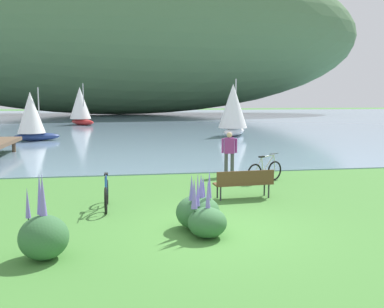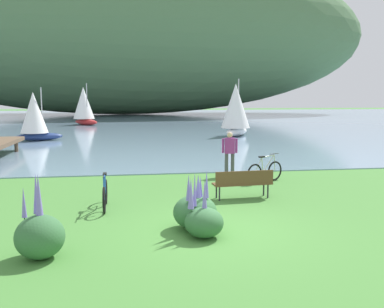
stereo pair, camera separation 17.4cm
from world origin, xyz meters
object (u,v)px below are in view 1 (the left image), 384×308
(bicycle_leaning_near_bench, at_px, (106,195))
(sailboat_toward_hillside, at_px, (31,116))
(bicycle_beside_path, at_px, (265,171))
(park_bench_near_camera, at_px, (244,182))
(sailboat_mid_bay, at_px, (80,105))
(sailboat_nearest_to_shore, at_px, (233,109))
(person_at_shoreline, at_px, (229,151))

(bicycle_leaning_near_bench, height_order, sailboat_toward_hillside, sailboat_toward_hillside)
(sailboat_toward_hillside, bearing_deg, bicycle_beside_path, -55.24)
(park_bench_near_camera, bearing_deg, sailboat_mid_bay, 102.84)
(bicycle_beside_path, relative_size, sailboat_mid_bay, 0.36)
(sailboat_mid_bay, bearing_deg, sailboat_nearest_to_shore, -50.33)
(park_bench_near_camera, distance_m, sailboat_toward_hillside, 20.87)
(person_at_shoreline, xyz_separation_m, sailboat_toward_hillside, (-10.20, 14.65, 0.78))
(park_bench_near_camera, height_order, bicycle_beside_path, bicycle_beside_path)
(sailboat_mid_bay, height_order, sailboat_toward_hillside, sailboat_mid_bay)
(park_bench_near_camera, xyz_separation_m, sailboat_mid_bay, (-8.00, 35.09, 1.60))
(bicycle_leaning_near_bench, height_order, sailboat_mid_bay, sailboat_mid_bay)
(park_bench_near_camera, relative_size, person_at_shoreline, 1.07)
(person_at_shoreline, distance_m, sailboat_toward_hillside, 17.87)
(person_at_shoreline, height_order, sailboat_nearest_to_shore, sailboat_nearest_to_shore)
(bicycle_leaning_near_bench, distance_m, person_at_shoreline, 6.31)
(park_bench_near_camera, xyz_separation_m, sailboat_toward_hillside, (-9.71, 18.43, 1.24))
(bicycle_leaning_near_bench, distance_m, sailboat_mid_bay, 35.91)
(park_bench_near_camera, xyz_separation_m, person_at_shoreline, (0.49, 3.78, 0.46))
(park_bench_near_camera, relative_size, bicycle_beside_path, 1.16)
(bicycle_leaning_near_bench, bearing_deg, bicycle_beside_path, 27.80)
(sailboat_nearest_to_shore, bearing_deg, sailboat_toward_hillside, -175.00)
(park_bench_near_camera, distance_m, sailboat_nearest_to_shore, 20.33)
(park_bench_near_camera, relative_size, sailboat_toward_hillside, 0.50)
(sailboat_nearest_to_shore, bearing_deg, person_at_shoreline, -105.06)
(bicycle_beside_path, distance_m, sailboat_nearest_to_shore, 17.75)
(park_bench_near_camera, bearing_deg, bicycle_leaning_near_bench, -172.11)
(park_bench_near_camera, xyz_separation_m, bicycle_beside_path, (1.45, 2.35, -0.12))
(bicycle_leaning_near_bench, distance_m, sailboat_toward_hillside, 19.86)
(person_at_shoreline, height_order, sailboat_mid_bay, sailboat_mid_bay)
(sailboat_mid_bay, bearing_deg, sailboat_toward_hillside, -95.88)
(sailboat_nearest_to_shore, relative_size, sailboat_toward_hillside, 1.20)
(person_at_shoreline, height_order, sailboat_toward_hillside, sailboat_toward_hillside)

